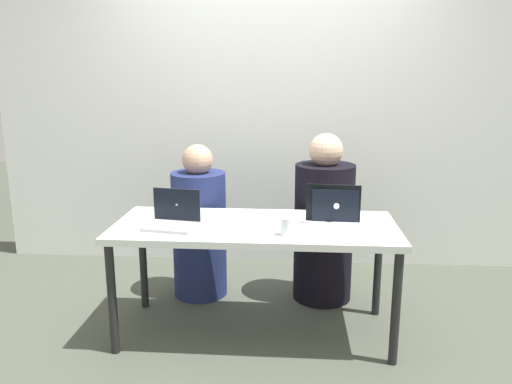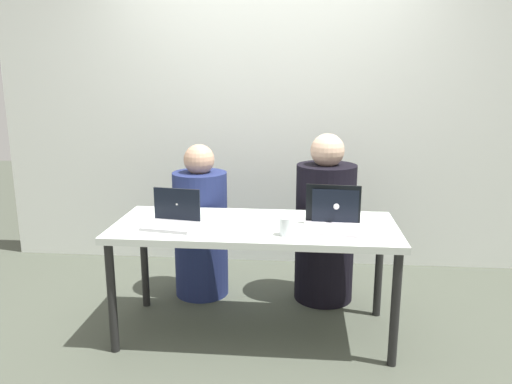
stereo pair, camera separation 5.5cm
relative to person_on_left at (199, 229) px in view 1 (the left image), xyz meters
name	(u,v)px [view 1 (the left image)]	position (x,y,z in m)	size (l,w,h in m)	color
ground_plane	(255,331)	(0.44, -0.54, -0.49)	(12.00, 12.00, 0.00)	#474C40
back_wall	(267,126)	(0.44, 0.75, 0.67)	(4.50, 0.10, 2.32)	white
desk	(255,234)	(0.44, -0.54, 0.15)	(1.68, 0.70, 0.70)	silver
person_on_left	(199,229)	(0.00, 0.00, 0.00)	(0.40, 0.40, 1.10)	navy
person_on_right	(324,227)	(0.88, 0.00, 0.04)	(0.48, 0.48, 1.19)	black
laptop_front_left	(173,219)	(-0.04, -0.62, 0.26)	(0.32, 0.26, 0.21)	#B0B0B4
laptop_back_right	(335,214)	(0.92, -0.45, 0.26)	(0.29, 0.25, 0.21)	silver
laptop_front_right	(332,219)	(0.89, -0.58, 0.26)	(0.34, 0.30, 0.24)	silver
water_glass_right	(287,228)	(0.63, -0.74, 0.26)	(0.07, 0.07, 0.10)	white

